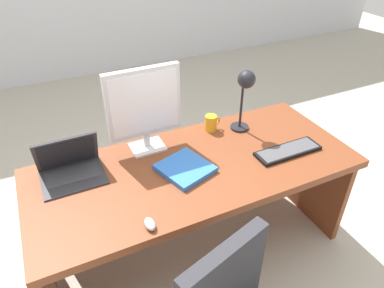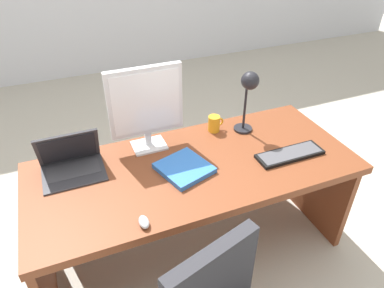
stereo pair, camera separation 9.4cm
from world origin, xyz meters
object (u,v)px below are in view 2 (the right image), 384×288
desk (192,184)px  laptop (71,159)px  book (184,168)px  keyboard (290,154)px  mouse (144,222)px  desk_lamp (249,89)px  coffee_mug (214,124)px  monitor (146,104)px

desk → laptop: 0.72m
desk → book: size_ratio=5.66×
keyboard → mouse: 0.96m
mouse → book: mouse is taller
desk → mouse: (-0.39, -0.37, 0.20)m
desk → mouse: size_ratio=22.43×
mouse → book: size_ratio=0.25×
desk → desk_lamp: desk_lamp is taller
desk → mouse: mouse is taller
desk_lamp → coffee_mug: size_ratio=3.94×
mouse → desk_lamp: size_ratio=0.20×
desk → keyboard: 0.61m
desk → monitor: monitor is taller
monitor → mouse: (-0.20, -0.61, -0.27)m
book → keyboard: bearing=-9.8°
desk_lamp → laptop: bearing=179.0°
coffee_mug → book: bearing=-136.6°
keyboard → mouse: mouse is taller
desk → monitor: 0.56m
laptop → mouse: bearing=-65.2°
mouse → coffee_mug: coffee_mug is taller
keyboard → coffee_mug: coffee_mug is taller
monitor → coffee_mug: monitor is taller
monitor → coffee_mug: (0.44, 0.01, -0.24)m
desk → laptop: laptop is taller
mouse → coffee_mug: bearing=43.7°
laptop → coffee_mug: (0.90, 0.07, -0.02)m
coffee_mug → mouse: bearing=-136.3°
book → coffee_mug: 0.46m
monitor → coffee_mug: bearing=1.9°
laptop → mouse: size_ratio=4.00×
monitor → book: monitor is taller
keyboard → desk_lamp: desk_lamp is taller
keyboard → book: bearing=170.2°
desk → mouse: bearing=-136.3°
keyboard → book: (-0.63, 0.11, 0.00)m
keyboard → desk: bearing=162.7°
coffee_mug → laptop: bearing=-175.7°
monitor → laptop: bearing=-173.5°
book → monitor: bearing=111.1°
laptop → keyboard: size_ratio=0.81×
keyboard → desk_lamp: 0.46m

